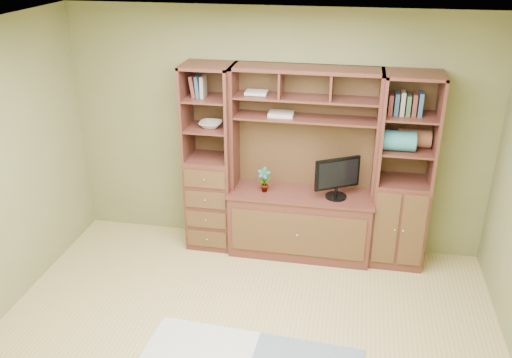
% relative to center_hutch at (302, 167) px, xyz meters
% --- Properties ---
extents(room, '(4.60, 4.10, 2.64)m').
position_rel_center_hutch_xyz_m(room, '(-0.32, -1.73, 0.28)').
color(room, tan).
rests_on(room, ground).
extents(center_hutch, '(1.54, 0.53, 2.05)m').
position_rel_center_hutch_xyz_m(center_hutch, '(0.00, 0.00, 0.00)').
color(center_hutch, '#4F241B').
rests_on(center_hutch, ground).
extents(left_tower, '(0.50, 0.45, 2.05)m').
position_rel_center_hutch_xyz_m(left_tower, '(-1.00, 0.04, 0.00)').
color(left_tower, '#4F241B').
rests_on(left_tower, ground).
extents(right_tower, '(0.55, 0.45, 2.05)m').
position_rel_center_hutch_xyz_m(right_tower, '(1.02, 0.04, 0.00)').
color(right_tower, '#4F241B').
rests_on(right_tower, ground).
extents(monitor, '(0.54, 0.44, 0.60)m').
position_rel_center_hutch_xyz_m(monitor, '(0.37, -0.03, 0.01)').
color(monitor, black).
rests_on(monitor, center_hutch).
extents(orchid, '(0.14, 0.10, 0.27)m').
position_rel_center_hutch_xyz_m(orchid, '(-0.39, -0.03, -0.16)').
color(orchid, brown).
rests_on(orchid, center_hutch).
extents(magazines, '(0.25, 0.18, 0.04)m').
position_rel_center_hutch_xyz_m(magazines, '(-0.24, 0.09, 0.54)').
color(magazines, '#B4A699').
rests_on(magazines, center_hutch).
extents(bowl, '(0.24, 0.24, 0.06)m').
position_rel_center_hutch_xyz_m(bowl, '(-0.98, 0.04, 0.39)').
color(bowl, beige).
rests_on(bowl, left_tower).
extents(blanket_teal, '(0.34, 0.20, 0.20)m').
position_rel_center_hutch_xyz_m(blanket_teal, '(0.93, -0.01, 0.36)').
color(blanket_teal, '#2E7179').
rests_on(blanket_teal, right_tower).
extents(blanket_red, '(0.32, 0.18, 0.18)m').
position_rel_center_hutch_xyz_m(blanket_red, '(1.09, 0.12, 0.35)').
color(blanket_red, brown).
rests_on(blanket_red, right_tower).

